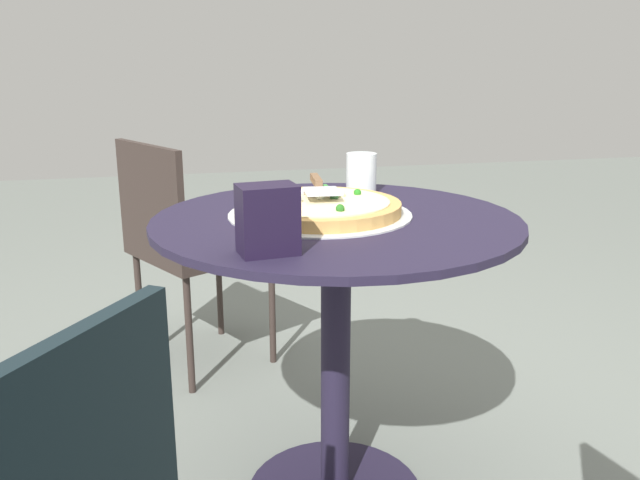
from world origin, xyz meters
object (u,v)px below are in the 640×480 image
object	(u,v)px
napkin_dispenser	(268,219)
patio_chair_near	(184,238)
pizza_server	(319,185)
drinking_cup	(361,173)
pizza_on_tray	(320,208)
patio_table	(336,300)

from	to	relation	value
napkin_dispenser	patio_chair_near	size ratio (longest dim) A/B	0.16
pizza_server	drinking_cup	distance (m)	0.22
pizza_on_tray	drinking_cup	size ratio (longest dim) A/B	3.98
napkin_dispenser	pizza_on_tray	bearing A→B (deg)	52.72
patio_chair_near	pizza_on_tray	bearing A→B (deg)	110.56
patio_table	patio_chair_near	xyz separation A→B (m)	(0.34, -0.85, -0.05)
pizza_server	drinking_cup	size ratio (longest dim) A/B	1.97
pizza_on_tray	pizza_server	world-z (taller)	pizza_server
pizza_on_tray	patio_chair_near	xyz separation A→B (m)	(0.30, -0.81, -0.27)
napkin_dispenser	patio_chair_near	world-z (taller)	napkin_dispenser
drinking_cup	patio_chair_near	xyz separation A→B (m)	(0.47, -0.59, -0.31)
patio_table	pizza_on_tray	size ratio (longest dim) A/B	1.98
pizza_server	napkin_dispenser	xyz separation A→B (m)	(0.18, 0.35, 0.01)
pizza_server	pizza_on_tray	bearing A→B (deg)	79.81
drinking_cup	patio_table	bearing A→B (deg)	62.59
patio_chair_near	patio_table	bearing A→B (deg)	111.72
pizza_on_tray	drinking_cup	distance (m)	0.28
patio_table	patio_chair_near	size ratio (longest dim) A/B	1.03
napkin_dispenser	patio_chair_near	bearing A→B (deg)	90.32
patio_table	pizza_on_tray	bearing A→B (deg)	-45.28
napkin_dispenser	patio_chair_near	xyz separation A→B (m)	(0.14, -1.10, -0.32)
pizza_on_tray	napkin_dispenser	size ratio (longest dim) A/B	3.27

